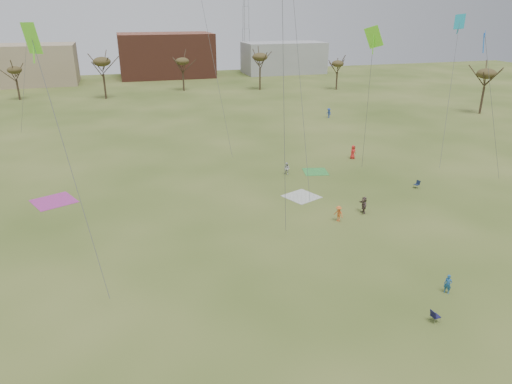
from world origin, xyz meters
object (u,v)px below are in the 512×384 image
object	(u,v)px
flyer_near_right	(448,284)
camp_chair_center	(435,318)
radio_tower	(245,6)
camp_chair_right	(417,186)

from	to	relation	value
flyer_near_right	camp_chair_center	xyz separation A→B (m)	(-2.84, -2.54, -0.46)
flyer_near_right	radio_tower	bearing A→B (deg)	133.39
camp_chair_center	radio_tower	distance (m)	127.78
flyer_near_right	camp_chair_right	bearing A→B (deg)	113.42
flyer_near_right	radio_tower	xyz separation A→B (m)	(18.65, 121.99, 18.49)
camp_chair_right	radio_tower	world-z (taller)	radio_tower
flyer_near_right	radio_tower	world-z (taller)	radio_tower
camp_chair_center	radio_tower	bearing A→B (deg)	-15.05
flyer_near_right	camp_chair_center	world-z (taller)	flyer_near_right
camp_chair_center	camp_chair_right	xyz separation A→B (m)	(12.87, 20.89, 0.00)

